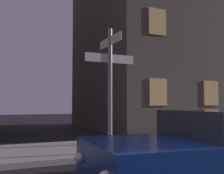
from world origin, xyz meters
TOP-DOWN VIEW (x-y plane):
  - sidewalk_kerb at (0.00, 6.90)m, footprint 40.00×3.04m
  - signpost at (1.01, 5.68)m, footprint 1.46×1.39m
  - building_right_block at (9.44, 12.92)m, footprint 12.35×8.04m

SIDE VIEW (x-z plane):
  - sidewalk_kerb at x=0.00m, z-range 0.00..0.14m
  - signpost at x=1.01m, z-range 0.47..3.89m
  - building_right_block at x=9.44m, z-range 0.00..12.47m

